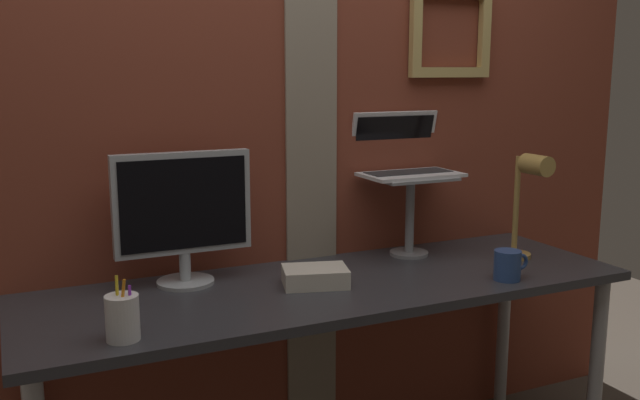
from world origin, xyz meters
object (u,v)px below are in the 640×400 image
pen_cup (122,318)px  coffee_mug (508,265)px  desk_lamp (527,195)px  laptop (401,156)px  monitor (183,210)px

pen_cup → coffee_mug: size_ratio=1.32×
desk_lamp → laptop: bearing=136.6°
desk_lamp → coffee_mug: (-0.20, -0.15, -0.19)m
desk_lamp → pen_cup: bearing=-173.8°
coffee_mug → monitor: bearing=157.5°
laptop → desk_lamp: size_ratio=0.92×
monitor → desk_lamp: bearing=-11.7°
monitor → coffee_mug: monitor is taller
pen_cup → monitor: bearing=56.9°
desk_lamp → pen_cup: desk_lamp is taller
monitor → pen_cup: (-0.26, -0.39, -0.18)m
laptop → pen_cup: laptop is taller
monitor → pen_cup: monitor is taller
monitor → laptop: (0.83, 0.07, 0.12)m
pen_cup → coffee_mug: 1.21m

